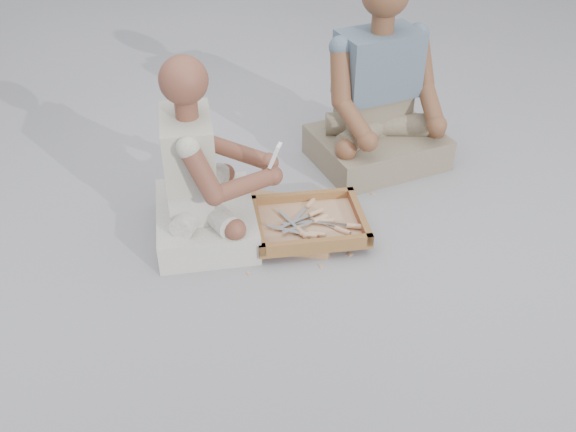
# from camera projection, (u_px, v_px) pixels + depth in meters

# --- Properties ---
(ground) EXTENTS (60.00, 60.00, 0.00)m
(ground) POSITION_uv_depth(u_px,v_px,m) (285.00, 307.00, 2.36)
(ground) COLOR #A3A2A8
(ground) RESTS_ON ground
(carved_panel) EXTENTS (0.61, 0.41, 0.04)m
(carved_panel) POSITION_uv_depth(u_px,v_px,m) (264.00, 220.00, 2.77)
(carved_panel) COLOR olive
(carved_panel) RESTS_ON ground
(tool_tray) EXTENTS (0.55, 0.48, 0.06)m
(tool_tray) POSITION_uv_depth(u_px,v_px,m) (309.00, 223.00, 2.69)
(tool_tray) COLOR brown
(tool_tray) RESTS_ON carved_panel
(chisel_0) EXTENTS (0.22, 0.04, 0.02)m
(chisel_0) POSITION_uv_depth(u_px,v_px,m) (312.00, 233.00, 2.60)
(chisel_0) COLOR silver
(chisel_0) RESTS_ON tool_tray
(chisel_1) EXTENTS (0.15, 0.18, 0.02)m
(chisel_1) POSITION_uv_depth(u_px,v_px,m) (299.00, 230.00, 2.62)
(chisel_1) COLOR silver
(chisel_1) RESTS_ON tool_tray
(chisel_2) EXTENTS (0.20, 0.12, 0.02)m
(chisel_2) POSITION_uv_depth(u_px,v_px,m) (338.00, 229.00, 2.64)
(chisel_2) COLOR silver
(chisel_2) RESTS_ON tool_tray
(chisel_3) EXTENTS (0.18, 0.16, 0.02)m
(chisel_3) POSITION_uv_depth(u_px,v_px,m) (316.00, 220.00, 2.67)
(chisel_3) COLOR silver
(chisel_3) RESTS_ON tool_tray
(chisel_4) EXTENTS (0.17, 0.16, 0.02)m
(chisel_4) POSITION_uv_depth(u_px,v_px,m) (312.00, 214.00, 2.71)
(chisel_4) COLOR silver
(chisel_4) RESTS_ON tool_tray
(chisel_5) EXTENTS (0.09, 0.21, 0.02)m
(chisel_5) POSITION_uv_depth(u_px,v_px,m) (308.00, 206.00, 2.78)
(chisel_5) COLOR silver
(chisel_5) RESTS_ON tool_tray
(chisel_6) EXTENTS (0.22, 0.07, 0.02)m
(chisel_6) POSITION_uv_depth(u_px,v_px,m) (321.00, 221.00, 2.68)
(chisel_6) COLOR silver
(chisel_6) RESTS_ON tool_tray
(chisel_7) EXTENTS (0.22, 0.03, 0.02)m
(chisel_7) POSITION_uv_depth(u_px,v_px,m) (350.00, 225.00, 2.64)
(chisel_7) COLOR silver
(chisel_7) RESTS_ON tool_tray
(chisel_8) EXTENTS (0.22, 0.07, 0.02)m
(chisel_8) POSITION_uv_depth(u_px,v_px,m) (304.00, 234.00, 2.60)
(chisel_8) COLOR silver
(chisel_8) RESTS_ON tool_tray
(wood_chip_0) EXTENTS (0.02, 0.02, 0.00)m
(wood_chip_0) POSITION_uv_depth(u_px,v_px,m) (249.00, 182.00, 3.05)
(wood_chip_0) COLOR tan
(wood_chip_0) RESTS_ON ground
(wood_chip_1) EXTENTS (0.02, 0.02, 0.00)m
(wood_chip_1) POSITION_uv_depth(u_px,v_px,m) (354.00, 202.00, 2.91)
(wood_chip_1) COLOR tan
(wood_chip_1) RESTS_ON ground
(wood_chip_2) EXTENTS (0.02, 0.02, 0.00)m
(wood_chip_2) POSITION_uv_depth(u_px,v_px,m) (350.00, 254.00, 2.61)
(wood_chip_2) COLOR tan
(wood_chip_2) RESTS_ON ground
(wood_chip_3) EXTENTS (0.02, 0.02, 0.00)m
(wood_chip_3) POSITION_uv_depth(u_px,v_px,m) (223.00, 252.00, 2.62)
(wood_chip_3) COLOR tan
(wood_chip_3) RESTS_ON ground
(wood_chip_4) EXTENTS (0.02, 0.02, 0.00)m
(wood_chip_4) POSITION_uv_depth(u_px,v_px,m) (373.00, 194.00, 2.97)
(wood_chip_4) COLOR tan
(wood_chip_4) RESTS_ON ground
(wood_chip_5) EXTENTS (0.02, 0.02, 0.00)m
(wood_chip_5) POSITION_uv_depth(u_px,v_px,m) (249.00, 273.00, 2.51)
(wood_chip_5) COLOR tan
(wood_chip_5) RESTS_ON ground
(wood_chip_6) EXTENTS (0.02, 0.02, 0.00)m
(wood_chip_6) POSITION_uv_depth(u_px,v_px,m) (245.00, 209.00, 2.87)
(wood_chip_6) COLOR tan
(wood_chip_6) RESTS_ON ground
(wood_chip_7) EXTENTS (0.02, 0.02, 0.00)m
(wood_chip_7) POSITION_uv_depth(u_px,v_px,m) (292.00, 243.00, 2.67)
(wood_chip_7) COLOR tan
(wood_chip_7) RESTS_ON ground
(wood_chip_8) EXTENTS (0.02, 0.02, 0.00)m
(wood_chip_8) POSITION_uv_depth(u_px,v_px,m) (254.00, 260.00, 2.58)
(wood_chip_8) COLOR tan
(wood_chip_8) RESTS_ON ground
(wood_chip_9) EXTENTS (0.02, 0.02, 0.00)m
(wood_chip_9) POSITION_uv_depth(u_px,v_px,m) (301.00, 239.00, 2.69)
(wood_chip_9) COLOR tan
(wood_chip_9) RESTS_ON ground
(wood_chip_10) EXTENTS (0.02, 0.02, 0.00)m
(wood_chip_10) POSITION_uv_depth(u_px,v_px,m) (321.00, 266.00, 2.55)
(wood_chip_10) COLOR tan
(wood_chip_10) RESTS_ON ground
(craftsman) EXTENTS (0.59, 0.60, 0.79)m
(craftsman) POSITION_uv_depth(u_px,v_px,m) (201.00, 179.00, 2.57)
(craftsman) COLOR silver
(craftsman) RESTS_ON ground
(companion) EXTENTS (0.75, 0.72, 0.93)m
(companion) POSITION_uv_depth(u_px,v_px,m) (379.00, 103.00, 3.05)
(companion) COLOR #80725C
(companion) RESTS_ON ground
(mobile_phone) EXTENTS (0.05, 0.05, 0.10)m
(mobile_phone) POSITION_uv_depth(u_px,v_px,m) (275.00, 155.00, 2.50)
(mobile_phone) COLOR white
(mobile_phone) RESTS_ON craftsman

